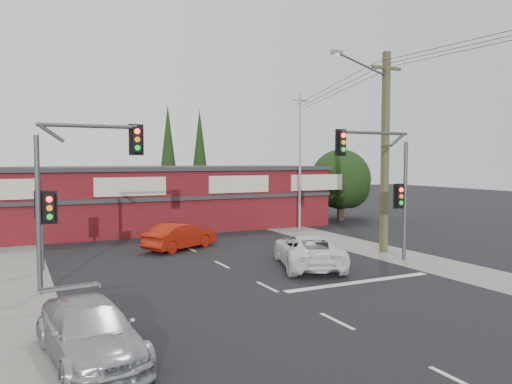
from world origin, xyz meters
name	(u,v)px	position (x,y,z in m)	size (l,w,h in m)	color
ground	(260,284)	(0.00, 0.00, 0.00)	(120.00, 120.00, 0.00)	black
road_strip	(212,260)	(0.00, 5.00, 0.01)	(14.00, 70.00, 0.01)	black
verge_left	(9,279)	(-8.50, 5.00, 0.01)	(3.00, 70.00, 0.02)	gray
verge_right	(359,246)	(8.50, 5.00, 0.01)	(3.00, 70.00, 0.02)	gray
stop_line	(360,282)	(3.50, -1.50, 0.01)	(6.50, 0.35, 0.01)	silver
white_suv	(308,250)	(3.23, 1.76, 0.73)	(2.42, 5.26, 1.46)	white
silver_suv	(90,332)	(-6.76, -4.68, 0.67)	(1.87, 4.59, 1.33)	#A9ABAE
red_sedan	(180,236)	(-0.46, 8.36, 0.70)	(1.47, 4.23, 1.39)	#9B1809
lane_dashes	(222,265)	(0.00, 3.77, 0.01)	(0.12, 45.14, 0.01)	silver
shop_building	(133,198)	(-0.99, 16.99, 2.13)	(27.30, 8.40, 4.22)	#551116
tree_cluster	(339,183)	(14.69, 15.44, 2.90)	(5.90, 5.10, 5.50)	#2D2116
conifer_near	(168,150)	(3.50, 24.00, 5.48)	(1.80, 1.80, 9.25)	#2D2116
conifer_far	(200,151)	(7.00, 26.00, 5.48)	(1.80, 1.80, 9.25)	#2D2116
traffic_mast_left	(71,180)	(-6.43, 2.00, 3.93)	(3.77, 0.27, 5.97)	#47494C
traffic_mast_right	(386,176)	(6.86, 1.00, 3.95)	(3.96, 0.27, 5.97)	#47494C
pedestal_signal	(42,214)	(-7.20, 6.01, 2.41)	(0.55, 0.27, 3.38)	#47494C
utility_pole	(383,145)	(8.36, 2.99, 5.40)	(4.38, 0.59, 10.00)	brown
steel_pole	(300,159)	(9.00, 12.00, 4.70)	(1.20, 0.16, 9.00)	gray
power_lines	(479,49)	(8.47, -2.47, 9.04)	(2.01, 29.00, 1.22)	black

